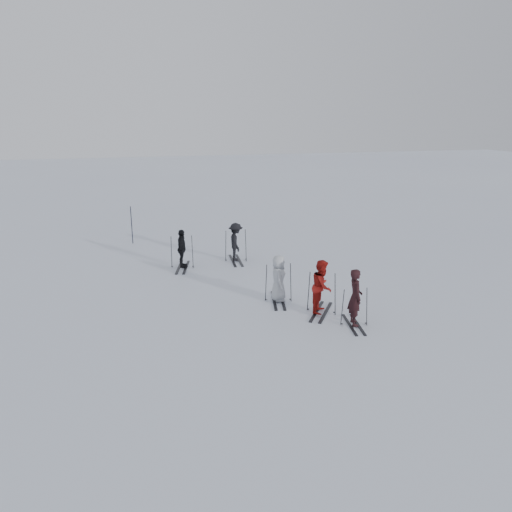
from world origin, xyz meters
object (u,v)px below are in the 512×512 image
Objects in this scene: skier_grey at (278,279)px; skier_uphill_far at (236,243)px; skier_red at (322,287)px; skier_near_dark at (355,298)px; skier_uphill_left at (182,249)px; piste_marker at (132,225)px.

skier_uphill_far is at bearing 16.13° from skier_grey.
skier_near_dark is at bearing -120.54° from skier_red.
skier_near_dark reaches higher than skier_uphill_left.
piste_marker is at bearing 37.69° from skier_near_dark.
skier_near_dark reaches higher than skier_uphill_far.
skier_red is 1.61m from skier_grey.
piste_marker is (-5.62, 11.59, 0.05)m from skier_near_dark.
piste_marker reaches higher than skier_near_dark.
skier_near_dark is 0.94× the size of piste_marker.
skier_red is 6.77m from skier_uphill_left.
piste_marker is (-3.96, 4.24, 0.10)m from skier_uphill_far.
skier_grey is (-1.47, 2.45, -0.07)m from skier_near_dark.
skier_grey is 0.96× the size of skier_uphill_far.
skier_uphill_left is 2.30m from skier_uphill_far.
skier_uphill_left is (-3.41, 5.85, -0.06)m from skier_red.
skier_red is 11.62m from piste_marker.
piste_marker is at bearing 49.12° from skier_uphill_far.
skier_uphill_far is (-0.19, 4.90, 0.03)m from skier_grey.
skier_uphill_left is at bearing -69.76° from piste_marker.
piste_marker reaches higher than skier_grey.
skier_red is at bearing -163.47° from skier_uphill_far.
piste_marker reaches higher than skier_uphill_left.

